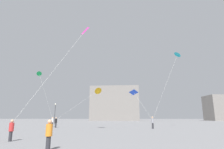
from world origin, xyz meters
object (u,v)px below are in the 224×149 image
object	(u,v)px
person_in_black	(56,122)
person_in_red	(11,129)
kite_magenta_delta	(84,32)
building_left_hall	(115,104)
kite_emerald_diamond	(39,74)
kite_amber_diamond	(98,91)
kite_cyan_diamond	(177,55)
kite_cobalt_delta	(134,93)
person_in_orange	(49,133)
lamppost_west	(55,110)
person_in_grey	(153,122)
person_in_white	(52,121)

from	to	relation	value
person_in_black	person_in_red	bearing A→B (deg)	171.14
kite_magenta_delta	building_left_hall	size ratio (longest dim) A/B	0.52
person_in_black	kite_emerald_diamond	world-z (taller)	kite_emerald_diamond
person_in_black	kite_amber_diamond	world-z (taller)	kite_amber_diamond
kite_cyan_diamond	building_left_hall	size ratio (longest dim) A/B	0.52
kite_cobalt_delta	kite_magenta_delta	bearing A→B (deg)	-115.96
person_in_black	building_left_hall	xyz separation A→B (m)	(8.82, 58.57, 6.82)
building_left_hall	person_in_red	bearing A→B (deg)	-94.76
person_in_orange	person_in_red	bearing A→B (deg)	101.80
kite_emerald_diamond	kite_cobalt_delta	world-z (taller)	kite_emerald_diamond
kite_emerald_diamond	lamppost_west	bearing A→B (deg)	93.31
person_in_grey	kite_amber_diamond	xyz separation A→B (m)	(-8.84, 3.06, 5.26)
person_in_white	kite_emerald_diamond	size ratio (longest dim) A/B	0.20
kite_emerald_diamond	lamppost_west	distance (m)	13.41
kite_amber_diamond	kite_magenta_delta	xyz separation A→B (m)	(-0.66, -10.79, 6.09)
person_in_black	person_in_white	distance (m)	2.93
person_in_red	kite_emerald_diamond	size ratio (longest dim) A/B	0.18
person_in_red	kite_emerald_diamond	xyz separation A→B (m)	(-6.62, 18.49, 8.62)
building_left_hall	kite_cobalt_delta	bearing A→B (deg)	-84.91
person_in_orange	kite_cyan_diamond	world-z (taller)	kite_cyan_diamond
person_in_black	person_in_red	world-z (taller)	person_in_black
lamppost_west	person_in_orange	bearing A→B (deg)	-71.26
kite_amber_diamond	person_in_red	bearing A→B (deg)	-103.50
person_in_orange	person_in_grey	bearing A→B (deg)	26.86
person_in_orange	person_in_white	xyz separation A→B (m)	(-8.23, 23.46, 0.05)
kite_cyan_diamond	kite_emerald_diamond	bearing A→B (deg)	177.06
lamppost_west	kite_magenta_delta	bearing A→B (deg)	-64.42
person_in_orange	kite_magenta_delta	distance (m)	15.89
person_in_black	person_in_orange	distance (m)	22.00
person_in_red	lamppost_west	size ratio (longest dim) A/B	0.32
lamppost_west	kite_amber_diamond	bearing A→B (deg)	-46.27
person_in_orange	kite_magenta_delta	xyz separation A→B (m)	(-0.53, 11.01, 11.44)
kite_emerald_diamond	building_left_hall	xyz separation A→B (m)	(12.93, 57.39, -1.74)
person_in_red	person_in_black	bearing A→B (deg)	-176.21
person_in_orange	kite_amber_diamond	bearing A→B (deg)	52.11
person_in_black	kite_magenta_delta	distance (m)	16.36
kite_magenta_delta	kite_cyan_diamond	bearing A→B (deg)	33.53
person_in_red	kite_magenta_delta	distance (m)	14.14
kite_cobalt_delta	lamppost_west	xyz separation A→B (m)	(-18.37, 7.85, -3.16)
person_in_grey	kite_magenta_delta	world-z (taller)	kite_magenta_delta
person_in_black	person_in_grey	bearing A→B (deg)	-115.09
person_in_orange	kite_amber_diamond	xyz separation A→B (m)	(0.13, 21.79, 5.36)
person_in_white	kite_emerald_diamond	distance (m)	9.03
kite_emerald_diamond	person_in_orange	bearing A→B (deg)	-63.88
person_in_white	person_in_orange	bearing A→B (deg)	-127.30
kite_cobalt_delta	person_in_black	bearing A→B (deg)	-159.04
kite_emerald_diamond	lamppost_west	xyz separation A→B (m)	(-0.69, 11.87, -6.19)
person_in_grey	kite_cobalt_delta	distance (m)	9.44
person_in_red	kite_magenta_delta	xyz separation A→B (m)	(3.70, 7.38, 11.48)
person_in_black	kite_cobalt_delta	distance (m)	15.55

